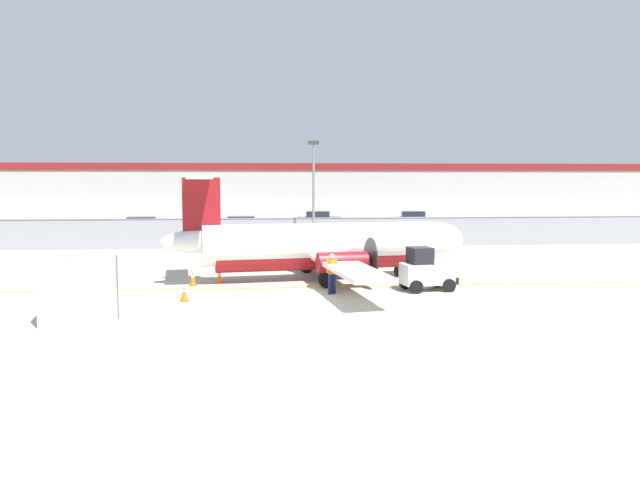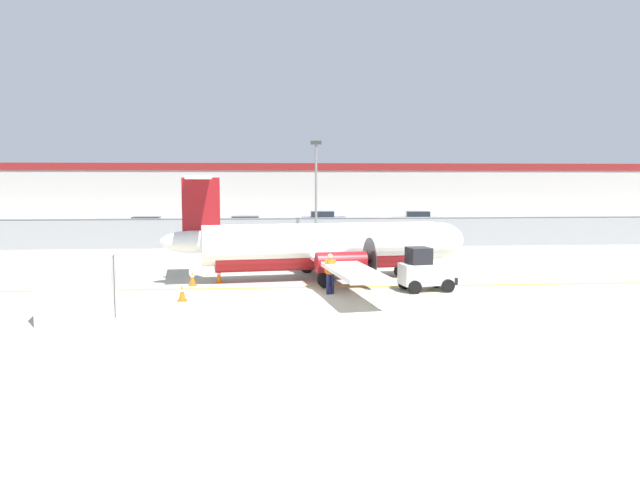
{
  "view_description": "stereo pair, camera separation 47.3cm",
  "coord_description": "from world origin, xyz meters",
  "px_view_note": "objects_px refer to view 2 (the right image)",
  "views": [
    {
      "loc": [
        -2.24,
        -25.16,
        4.81
      ],
      "look_at": [
        0.6,
        5.12,
        1.8
      ],
      "focal_mm": 35.0,
      "sensor_mm": 36.0,
      "label": 1
    },
    {
      "loc": [
        -1.77,
        -25.2,
        4.81
      ],
      "look_at": [
        0.6,
        5.12,
        1.8
      ],
      "focal_mm": 35.0,
      "sensor_mm": 36.0,
      "label": 2
    }
  ],
  "objects_px": {
    "baggage_tug": "(425,271)",
    "parked_car_3": "(417,220)",
    "cargo_container": "(77,288)",
    "traffic_cone_near_right": "(219,276)",
    "traffic_cone_far_left": "(182,293)",
    "traffic_cone_near_left": "(192,279)",
    "parked_car_2": "(323,220)",
    "parked_car_0": "(145,226)",
    "parked_car_1": "(247,226)",
    "ground_crew_worker": "(330,271)",
    "commuter_airplane": "(327,246)",
    "apron_light_pole": "(316,186)"
  },
  "relations": [
    {
      "from": "parked_car_0",
      "to": "parked_car_2",
      "type": "distance_m",
      "value": 17.03
    },
    {
      "from": "baggage_tug",
      "to": "traffic_cone_far_left",
      "type": "distance_m",
      "value": 10.2
    },
    {
      "from": "traffic_cone_near_left",
      "to": "parked_car_2",
      "type": "bearing_deg",
      "value": 74.69
    },
    {
      "from": "baggage_tug",
      "to": "parked_car_0",
      "type": "bearing_deg",
      "value": 113.94
    },
    {
      "from": "parked_car_1",
      "to": "traffic_cone_near_left",
      "type": "bearing_deg",
      "value": -92.73
    },
    {
      "from": "baggage_tug",
      "to": "cargo_container",
      "type": "xyz_separation_m",
      "value": [
        -13.17,
        -4.5,
        0.24
      ]
    },
    {
      "from": "traffic_cone_far_left",
      "to": "parked_car_2",
      "type": "bearing_deg",
      "value": 76.27
    },
    {
      "from": "cargo_container",
      "to": "traffic_cone_far_left",
      "type": "relative_size",
      "value": 4.17
    },
    {
      "from": "commuter_airplane",
      "to": "traffic_cone_near_left",
      "type": "xyz_separation_m",
      "value": [
        -6.21,
        -1.24,
        -1.29
      ]
    },
    {
      "from": "ground_crew_worker",
      "to": "parked_car_1",
      "type": "distance_m",
      "value": 26.83
    },
    {
      "from": "apron_light_pole",
      "to": "parked_car_2",
      "type": "bearing_deg",
      "value": 83.68
    },
    {
      "from": "cargo_container",
      "to": "parked_car_1",
      "type": "distance_m",
      "value": 30.83
    },
    {
      "from": "parked_car_2",
      "to": "parked_car_0",
      "type": "bearing_deg",
      "value": -152.89
    },
    {
      "from": "traffic_cone_near_right",
      "to": "traffic_cone_far_left",
      "type": "distance_m",
      "value": 4.34
    },
    {
      "from": "commuter_airplane",
      "to": "traffic_cone_far_left",
      "type": "distance_m",
      "value": 7.92
    },
    {
      "from": "traffic_cone_near_right",
      "to": "parked_car_3",
      "type": "height_order",
      "value": "parked_car_3"
    },
    {
      "from": "parked_car_3",
      "to": "traffic_cone_far_left",
      "type": "bearing_deg",
      "value": 70.34
    },
    {
      "from": "traffic_cone_far_left",
      "to": "apron_light_pole",
      "type": "bearing_deg",
      "value": 68.67
    },
    {
      "from": "traffic_cone_near_left",
      "to": "parked_car_2",
      "type": "relative_size",
      "value": 0.15
    },
    {
      "from": "parked_car_0",
      "to": "baggage_tug",
      "type": "bearing_deg",
      "value": 119.02
    },
    {
      "from": "traffic_cone_near_left",
      "to": "parked_car_1",
      "type": "height_order",
      "value": "parked_car_1"
    },
    {
      "from": "traffic_cone_near_left",
      "to": "traffic_cone_far_left",
      "type": "relative_size",
      "value": 1.0
    },
    {
      "from": "apron_light_pole",
      "to": "traffic_cone_near_right",
      "type": "bearing_deg",
      "value": -113.51
    },
    {
      "from": "commuter_airplane",
      "to": "parked_car_3",
      "type": "height_order",
      "value": "commuter_airplane"
    },
    {
      "from": "parked_car_2",
      "to": "parked_car_3",
      "type": "relative_size",
      "value": 0.97
    },
    {
      "from": "ground_crew_worker",
      "to": "traffic_cone_near_left",
      "type": "bearing_deg",
      "value": 38.54
    },
    {
      "from": "traffic_cone_far_left",
      "to": "parked_car_0",
      "type": "height_order",
      "value": "parked_car_0"
    },
    {
      "from": "parked_car_1",
      "to": "commuter_airplane",
      "type": "bearing_deg",
      "value": -77.38
    },
    {
      "from": "baggage_tug",
      "to": "traffic_cone_near_right",
      "type": "relative_size",
      "value": 3.87
    },
    {
      "from": "parked_car_2",
      "to": "apron_light_pole",
      "type": "relative_size",
      "value": 0.58
    },
    {
      "from": "traffic_cone_near_left",
      "to": "parked_car_2",
      "type": "height_order",
      "value": "parked_car_2"
    },
    {
      "from": "traffic_cone_near_left",
      "to": "parked_car_2",
      "type": "distance_m",
      "value": 32.38
    },
    {
      "from": "commuter_airplane",
      "to": "cargo_container",
      "type": "bearing_deg",
      "value": -147.3
    },
    {
      "from": "traffic_cone_near_left",
      "to": "traffic_cone_near_right",
      "type": "distance_m",
      "value": 1.3
    },
    {
      "from": "ground_crew_worker",
      "to": "parked_car_0",
      "type": "distance_m",
      "value": 29.3
    },
    {
      "from": "ground_crew_worker",
      "to": "traffic_cone_near_right",
      "type": "distance_m",
      "value": 5.86
    },
    {
      "from": "cargo_container",
      "to": "traffic_cone_near_left",
      "type": "distance_m",
      "value": 7.32
    },
    {
      "from": "traffic_cone_near_right",
      "to": "apron_light_pole",
      "type": "bearing_deg",
      "value": 66.49
    },
    {
      "from": "parked_car_0",
      "to": "parked_car_3",
      "type": "relative_size",
      "value": 0.98
    },
    {
      "from": "traffic_cone_near_left",
      "to": "parked_car_1",
      "type": "bearing_deg",
      "value": 86.33
    },
    {
      "from": "traffic_cone_near_right",
      "to": "cargo_container",
      "type": "bearing_deg",
      "value": -119.97
    },
    {
      "from": "parked_car_0",
      "to": "parked_car_1",
      "type": "xyz_separation_m",
      "value": [
        8.31,
        0.08,
        0.0
      ]
    },
    {
      "from": "traffic_cone_near_left",
      "to": "parked_car_0",
      "type": "distance_m",
      "value": 24.75
    },
    {
      "from": "cargo_container",
      "to": "ground_crew_worker",
      "type": "bearing_deg",
      "value": 15.58
    },
    {
      "from": "baggage_tug",
      "to": "parked_car_3",
      "type": "bearing_deg",
      "value": 68.19
    },
    {
      "from": "parked_car_1",
      "to": "parked_car_2",
      "type": "distance_m",
      "value": 10.15
    },
    {
      "from": "parked_car_0",
      "to": "parked_car_1",
      "type": "relative_size",
      "value": 1.02
    },
    {
      "from": "traffic_cone_near_right",
      "to": "parked_car_0",
      "type": "distance_m",
      "value": 24.48
    },
    {
      "from": "commuter_airplane",
      "to": "parked_car_3",
      "type": "bearing_deg",
      "value": 61.39
    },
    {
      "from": "cargo_container",
      "to": "traffic_cone_near_right",
      "type": "relative_size",
      "value": 4.17
    }
  ]
}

